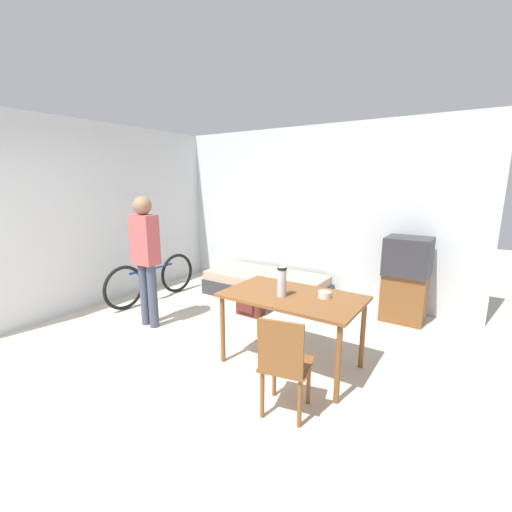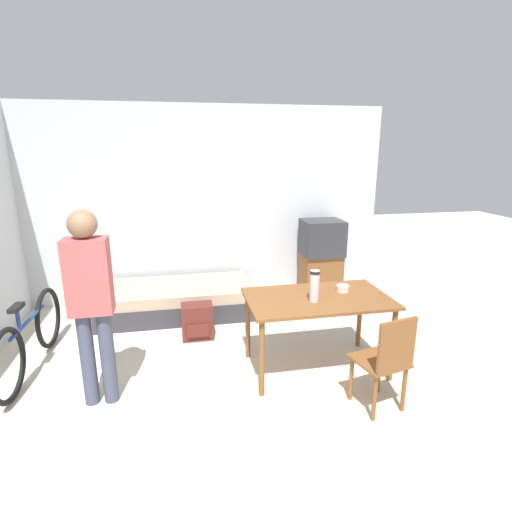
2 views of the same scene
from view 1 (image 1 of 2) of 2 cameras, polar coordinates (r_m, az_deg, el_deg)
name	(u,v)px [view 1 (image 1 of 2)]	position (r m, az deg, el deg)	size (l,w,h in m)	color
ground_plane	(102,402)	(3.47, -24.26, -21.35)	(20.00, 20.00, 0.00)	beige
wall_back	(300,212)	(5.75, 7.27, 7.23)	(5.46, 0.06, 2.70)	silver
wall_left	(116,214)	(5.83, -22.25, 6.48)	(0.06, 4.67, 2.70)	silver
daybed	(266,285)	(5.61, 1.66, -4.88)	(1.97, 0.94, 0.39)	#333338
tv	(406,278)	(4.98, 23.68, -3.36)	(0.56, 0.49, 1.15)	brown
dining_table	(292,303)	(3.47, 6.06, -7.77)	(1.36, 0.81, 0.75)	brown
wooden_chair	(284,362)	(2.81, 4.65, -17.25)	(0.46, 0.46, 0.86)	brown
bicycle	(152,279)	(5.65, -16.90, -3.72)	(0.13, 1.67, 0.75)	black
person_standing	(146,252)	(4.52, -17.93, 0.57)	(0.34, 0.23, 1.68)	#3D4256
thermos_flask	(282,280)	(3.35, 4.33, -4.06)	(0.09, 0.09, 0.30)	#B7B7BC
mate_bowl	(325,295)	(3.41, 11.36, -6.32)	(0.12, 0.12, 0.06)	beige
backpack	(251,301)	(4.88, -0.92, -7.43)	(0.36, 0.26, 0.41)	#56231E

